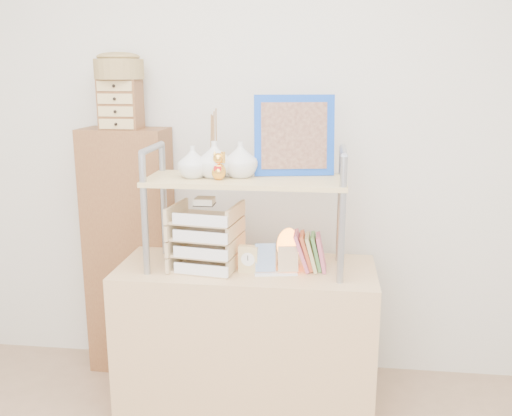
{
  "coord_description": "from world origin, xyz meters",
  "views": [
    {
      "loc": [
        0.36,
        -1.3,
        1.64
      ],
      "look_at": [
        0.05,
        1.2,
        1.03
      ],
      "focal_mm": 40.0,
      "sensor_mm": 36.0,
      "label": 1
    }
  ],
  "objects_px": {
    "letter_tray": "(206,241)",
    "salt_lamp": "(288,246)",
    "cabinet": "(130,252)",
    "desk": "(247,340)"
  },
  "relations": [
    {
      "from": "desk",
      "to": "salt_lamp",
      "type": "bearing_deg",
      "value": 15.32
    },
    {
      "from": "salt_lamp",
      "to": "desk",
      "type": "bearing_deg",
      "value": -164.68
    },
    {
      "from": "letter_tray",
      "to": "cabinet",
      "type": "bearing_deg",
      "value": 141.11
    },
    {
      "from": "letter_tray",
      "to": "salt_lamp",
      "type": "height_order",
      "value": "letter_tray"
    },
    {
      "from": "desk",
      "to": "salt_lamp",
      "type": "relative_size",
      "value": 6.69
    },
    {
      "from": "cabinet",
      "to": "salt_lamp",
      "type": "xyz_separation_m",
      "value": [
        0.89,
        -0.32,
        0.17
      ]
    },
    {
      "from": "desk",
      "to": "salt_lamp",
      "type": "height_order",
      "value": "salt_lamp"
    },
    {
      "from": "desk",
      "to": "cabinet",
      "type": "relative_size",
      "value": 0.89
    },
    {
      "from": "cabinet",
      "to": "letter_tray",
      "type": "distance_m",
      "value": 0.69
    },
    {
      "from": "desk",
      "to": "letter_tray",
      "type": "height_order",
      "value": "letter_tray"
    }
  ]
}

